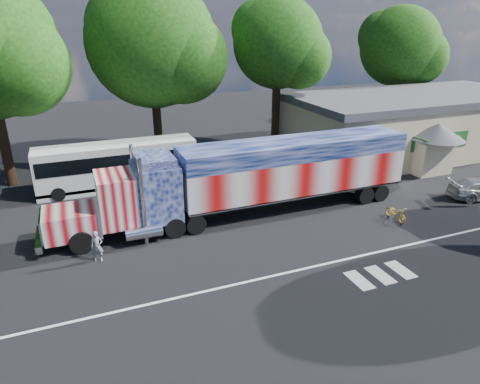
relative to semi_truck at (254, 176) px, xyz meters
name	(u,v)px	position (x,y,z in m)	size (l,w,h in m)	color
ground	(261,244)	(-1.21, -3.77, -2.45)	(100.00, 100.00, 0.00)	black
lane_markings	(327,274)	(0.50, -7.54, -2.44)	(30.00, 2.67, 0.01)	silver
semi_truck	(254,176)	(0.00, 0.00, 0.00)	(22.29, 3.52, 4.75)	black
coach_bus	(118,165)	(-7.08, 7.80, -0.79)	(10.96, 2.55, 3.19)	silver
hall_building	(414,123)	(18.72, 7.09, 0.17)	(22.40, 12.80, 5.20)	beige
woman	(97,246)	(-9.40, -2.27, -1.65)	(0.58, 0.38, 1.58)	slate
bicycle	(396,213)	(7.55, -3.99, -2.00)	(0.59, 1.68, 0.88)	gold
tree_ne_a	(279,44)	(7.19, 11.43, 6.89)	(7.83, 7.46, 13.14)	black
tree_n_mid	(154,43)	(-2.85, 13.31, 7.03)	(10.66, 10.15, 14.61)	black
tree_far_ne	(401,47)	(23.68, 15.67, 6.10)	(8.68, 8.27, 12.74)	black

